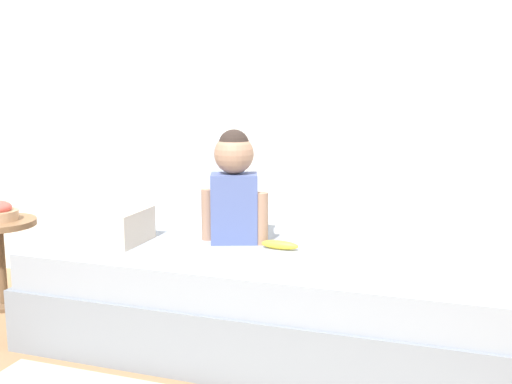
# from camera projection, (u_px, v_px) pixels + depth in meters

# --- Properties ---
(ground_plane) EXTENTS (12.00, 12.00, 0.00)m
(ground_plane) POSITION_uv_depth(u_px,v_px,m) (283.00, 345.00, 2.75)
(ground_plane) COLOR #93704C
(back_wall) EXTENTS (5.43, 0.10, 2.21)m
(back_wall) POSITION_uv_depth(u_px,v_px,m) (317.00, 93.00, 3.10)
(back_wall) COLOR silver
(back_wall) RESTS_ON ground
(couch) EXTENTS (2.23, 0.91, 0.44)m
(couch) POSITION_uv_depth(u_px,v_px,m) (283.00, 299.00, 2.71)
(couch) COLOR gray
(couch) RESTS_ON ground
(throw_pillow_left) EXTENTS (0.47, 0.16, 0.45)m
(throw_pillow_left) POSITION_uv_depth(u_px,v_px,m) (189.00, 180.00, 3.16)
(throw_pillow_left) COLOR #B2BCC6
(throw_pillow_left) RESTS_ON couch
(throw_pillow_right) EXTENTS (0.47, 0.16, 0.52)m
(throw_pillow_right) POSITION_uv_depth(u_px,v_px,m) (437.00, 186.00, 2.76)
(throw_pillow_right) COLOR silver
(throw_pillow_right) RESTS_ON couch
(toddler) EXTENTS (0.32, 0.21, 0.51)m
(toddler) POSITION_uv_depth(u_px,v_px,m) (234.00, 184.00, 2.77)
(toddler) COLOR #4C5B93
(toddler) RESTS_ON couch
(banana) EXTENTS (0.17, 0.05, 0.04)m
(banana) POSITION_uv_depth(u_px,v_px,m) (280.00, 245.00, 2.68)
(banana) COLOR yellow
(banana) RESTS_ON couch
(folded_blanket) EXTENTS (0.40, 0.28, 0.15)m
(folded_blanket) POSITION_uv_depth(u_px,v_px,m) (102.00, 225.00, 2.82)
(folded_blanket) COLOR beige
(folded_blanket) RESTS_ON couch
(side_table) EXTENTS (0.37, 0.37, 0.46)m
(side_table) POSITION_uv_depth(u_px,v_px,m) (0.00, 241.00, 3.16)
(side_table) COLOR brown
(side_table) RESTS_ON ground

